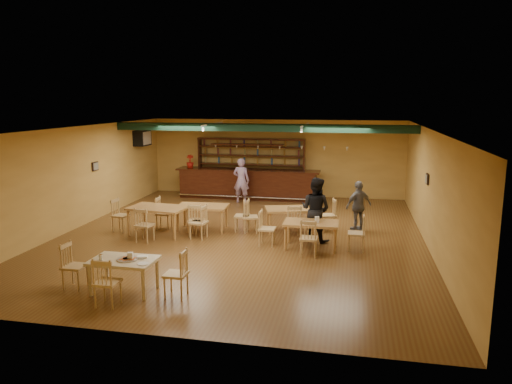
% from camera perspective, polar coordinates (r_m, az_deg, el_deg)
% --- Properties ---
extents(floor, '(12.00, 12.00, 0.00)m').
position_cam_1_polar(floor, '(13.70, -1.75, -5.15)').
color(floor, brown).
rests_on(floor, ground).
extents(ceiling_beam, '(10.00, 0.30, 0.25)m').
position_cam_1_polar(ceiling_beam, '(15.93, 0.52, 7.60)').
color(ceiling_beam, black).
rests_on(ceiling_beam, ceiling).
extents(track_rail_left, '(0.05, 2.50, 0.05)m').
position_cam_1_polar(track_rail_left, '(16.93, -5.14, 7.99)').
color(track_rail_left, silver).
rests_on(track_rail_left, ceiling).
extents(track_rail_right, '(0.05, 2.50, 0.05)m').
position_cam_1_polar(track_rail_right, '(16.31, 5.80, 7.87)').
color(track_rail_right, silver).
rests_on(track_rail_right, ceiling).
extents(ac_unit, '(0.34, 0.70, 0.48)m').
position_cam_1_polar(ac_unit, '(18.78, -13.26, 6.23)').
color(ac_unit, silver).
rests_on(ac_unit, wall_left).
extents(picture_left, '(0.04, 0.34, 0.28)m').
position_cam_1_polar(picture_left, '(16.09, -18.45, 2.89)').
color(picture_left, black).
rests_on(picture_left, wall_left).
extents(picture_right, '(0.04, 0.34, 0.28)m').
position_cam_1_polar(picture_right, '(13.61, 19.56, 1.46)').
color(picture_right, black).
rests_on(picture_right, wall_right).
extents(bar_counter, '(5.54, 0.85, 1.13)m').
position_cam_1_polar(bar_counter, '(18.67, -0.99, 0.97)').
color(bar_counter, black).
rests_on(bar_counter, ground).
extents(back_bar_hutch, '(4.28, 0.40, 2.28)m').
position_cam_1_polar(back_bar_hutch, '(19.19, -0.59, 2.98)').
color(back_bar_hutch, black).
rests_on(back_bar_hutch, ground).
extents(poinsettia, '(0.37, 0.37, 0.51)m').
position_cam_1_polar(poinsettia, '(19.18, -7.79, 3.62)').
color(poinsettia, '#B41A10').
rests_on(poinsettia, bar_counter).
extents(dining_table_a, '(1.51, 0.96, 0.73)m').
position_cam_1_polar(dining_table_a, '(14.29, -6.32, -3.01)').
color(dining_table_a, '#A87E3B').
rests_on(dining_table_a, ground).
extents(dining_table_b, '(1.56, 1.18, 0.69)m').
position_cam_1_polar(dining_table_b, '(14.06, 3.99, -3.28)').
color(dining_table_b, '#A87E3B').
rests_on(dining_table_b, ground).
extents(dining_table_c, '(1.71, 1.16, 0.80)m').
position_cam_1_polar(dining_table_c, '(13.97, -11.43, -3.34)').
color(dining_table_c, '#A87E3B').
rests_on(dining_table_c, ground).
extents(dining_table_d, '(1.39, 0.84, 0.69)m').
position_cam_1_polar(dining_table_d, '(12.55, 6.49, -5.07)').
color(dining_table_d, '#A87E3B').
rests_on(dining_table_d, ground).
extents(near_table, '(1.28, 0.82, 0.68)m').
position_cam_1_polar(near_table, '(10.07, -15.27, -9.49)').
color(near_table, tan).
rests_on(near_table, ground).
extents(pizza_tray, '(0.45, 0.45, 0.01)m').
position_cam_1_polar(pizza_tray, '(9.92, -14.90, -7.67)').
color(pizza_tray, silver).
rests_on(pizza_tray, near_table).
extents(parmesan_shaker, '(0.07, 0.07, 0.11)m').
position_cam_1_polar(parmesan_shaker, '(10.02, -17.84, -7.36)').
color(parmesan_shaker, '#EAE5C6').
rests_on(parmesan_shaker, near_table).
extents(napkin_stack, '(0.24, 0.20, 0.03)m').
position_cam_1_polar(napkin_stack, '(9.98, -13.26, -7.43)').
color(napkin_stack, white).
rests_on(napkin_stack, near_table).
extents(pizza_server, '(0.32, 0.09, 0.00)m').
position_cam_1_polar(pizza_server, '(9.90, -14.07, -7.61)').
color(pizza_server, silver).
rests_on(pizza_server, pizza_tray).
extents(side_plate, '(0.22, 0.22, 0.01)m').
position_cam_1_polar(side_plate, '(9.59, -13.17, -8.23)').
color(side_plate, white).
rests_on(side_plate, near_table).
extents(patron_bar, '(0.62, 0.43, 1.66)m').
position_cam_1_polar(patron_bar, '(17.85, -1.76, 1.37)').
color(patron_bar, purple).
rests_on(patron_bar, ground).
extents(patron_right_a, '(1.04, 0.95, 1.74)m').
position_cam_1_polar(patron_right_a, '(13.08, 7.04, -2.05)').
color(patron_right_a, black).
rests_on(patron_right_a, ground).
extents(patron_right_b, '(0.90, 0.80, 1.47)m').
position_cam_1_polar(patron_right_b, '(14.36, 12.01, -1.61)').
color(patron_right_b, slate).
rests_on(patron_right_b, ground).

